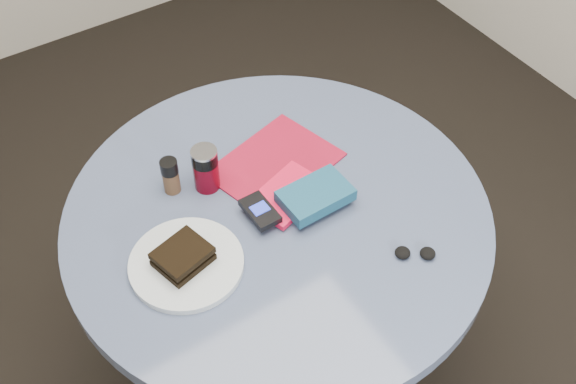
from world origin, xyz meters
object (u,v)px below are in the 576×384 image
mp3_player (260,211)px  headphones (415,253)px  pepper_grinder (170,176)px  novel (315,196)px  table (278,254)px  red_book (288,195)px  sandwich (183,256)px  soda_can (206,169)px  magazine (275,164)px  plate (186,264)px

mp3_player → headphones: bearing=-50.3°
pepper_grinder → headphones: pepper_grinder is taller
novel → table: bearing=157.5°
red_book → novel: bearing=-71.4°
table → pepper_grinder: bearing=131.4°
mp3_player → table: bearing=-3.5°
pepper_grinder → novel: bearing=-41.7°
sandwich → headphones: (0.44, -0.25, -0.03)m
table → headphones: 0.37m
table → red_book: red_book is taller
soda_can → magazine: bearing=-10.0°
sandwich → pepper_grinder: (0.08, 0.22, 0.01)m
soda_can → pepper_grinder: (-0.08, 0.03, -0.01)m
table → soda_can: (-0.10, 0.16, 0.22)m
sandwich → mp3_player: (0.21, 0.02, -0.01)m
table → mp3_player: (-0.04, 0.00, 0.19)m
soda_can → headphones: 0.52m
headphones → mp3_player: bearing=129.7°
pepper_grinder → mp3_player: pepper_grinder is taller
plate → sandwich: sandwich is taller
soda_can → headphones: soda_can is taller
sandwich → novel: 0.34m
pepper_grinder → red_book: 0.28m
soda_can → mp3_player: 0.17m
table → soda_can: size_ratio=8.56×
red_book → pepper_grinder: bearing=123.5°
pepper_grinder → mp3_player: size_ratio=0.94×
plate → soda_can: bearing=50.1°
plate → red_book: (0.29, 0.05, 0.00)m
novel → red_book: bearing=125.4°
plate → red_book: 0.30m
plate → pepper_grinder: (0.08, 0.22, 0.04)m
pepper_grinder → novel: (0.26, -0.23, -0.01)m
sandwich → soda_can: size_ratio=1.11×
sandwich → novel: bearing=-2.0°
table → plate: plate is taller
plate → mp3_player: (0.21, 0.03, 0.02)m
pepper_grinder → red_book: bearing=-38.7°
soda_can → mp3_player: size_ratio=1.16×
magazine → headphones: 0.42m
soda_can → magazine: (0.17, -0.03, -0.06)m
magazine → table: bearing=-135.5°
table → mp3_player: 0.20m
red_book → mp3_player: size_ratio=1.75×
magazine → headphones: size_ratio=3.13×
soda_can → red_book: (0.14, -0.14, -0.05)m
novel → mp3_player: bearing=163.5°
sandwich → red_book: sandwich is taller
novel → plate: bearing=177.5°
soda_can → magazine: 0.18m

